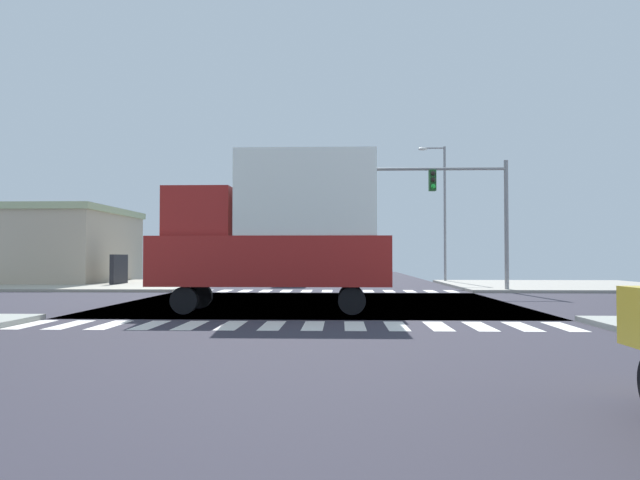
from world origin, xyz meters
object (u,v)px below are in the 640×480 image
at_px(pickup_crossing_2, 299,262).
at_px(bank_building, 36,246).
at_px(sedan_farside_1, 291,266).
at_px(sedan_outer_3, 313,262).
at_px(traffic_signal_mast, 441,194).
at_px(suv_queued_1, 250,261).
at_px(box_truck_middle_1, 279,228).
at_px(pickup_nearside_1, 270,261).
at_px(street_lamp, 441,202).

bearing_deg(pickup_crossing_2, bank_building, 15.00).
height_order(sedan_farside_1, sedan_outer_3, same).
xyz_separation_m(traffic_signal_mast, suv_queued_1, (-10.69, 9.96, -3.28)).
relative_size(traffic_signal_mast, pickup_crossing_2, 1.54).
relative_size(bank_building, box_truck_middle_1, 1.70).
relative_size(traffic_signal_mast, sedan_outer_3, 1.83).
bearing_deg(sedan_outer_3, pickup_nearside_1, 77.11).
distance_m(sedan_farside_1, box_truck_middle_1, 16.54).
bearing_deg(box_truck_middle_1, bank_building, 42.58).
bearing_deg(bank_building, sedan_outer_3, 57.10).
relative_size(suv_queued_1, box_truck_middle_1, 0.64).
distance_m(pickup_nearside_1, pickup_crossing_2, 8.41).
xyz_separation_m(traffic_signal_mast, sedan_farside_1, (-7.69, 6.17, -3.56)).
height_order(traffic_signal_mast, pickup_nearside_1, traffic_signal_mast).
bearing_deg(traffic_signal_mast, sedan_farside_1, 141.26).
bearing_deg(suv_queued_1, box_truck_middle_1, 101.22).
xyz_separation_m(box_truck_middle_1, sedan_outer_3, (-1.01, 44.34, -1.45)).
distance_m(sedan_farside_1, pickup_crossing_2, 6.92).
height_order(pickup_nearside_1, sedan_farside_1, pickup_nearside_1).
distance_m(street_lamp, sedan_outer_3, 26.10).
xyz_separation_m(traffic_signal_mast, bank_building, (-24.10, 8.69, -2.30)).
xyz_separation_m(suv_queued_1, box_truck_middle_1, (4.01, -20.24, 1.17)).
height_order(pickup_nearside_1, suv_queued_1, pickup_nearside_1).
distance_m(pickup_nearside_1, suv_queued_1, 10.99).
bearing_deg(bank_building, sedan_farside_1, -8.73).
xyz_separation_m(pickup_crossing_2, sedan_outer_3, (0.00, 20.97, -0.17)).
xyz_separation_m(sedan_farside_1, box_truck_middle_1, (1.01, -16.45, 1.45)).
bearing_deg(pickup_nearside_1, pickup_crossing_2, 110.89).
bearing_deg(suv_queued_1, street_lamp, -179.53).
height_order(traffic_signal_mast, suv_queued_1, traffic_signal_mast).
bearing_deg(pickup_crossing_2, pickup_nearside_1, -69.11).
bearing_deg(traffic_signal_mast, suv_queued_1, 137.02).
relative_size(sedan_farside_1, suv_queued_1, 0.93).
relative_size(pickup_nearside_1, pickup_crossing_2, 1.00).
bearing_deg(pickup_nearside_1, traffic_signal_mast, 117.03).
relative_size(street_lamp, sedan_farside_1, 2.05).
xyz_separation_m(pickup_crossing_2, box_truck_middle_1, (1.01, -23.37, 1.27)).
xyz_separation_m(sedan_farside_1, sedan_outer_3, (0.00, 27.89, 0.00)).
xyz_separation_m(traffic_signal_mast, sedan_outer_3, (-7.69, 34.06, -3.56)).
height_order(traffic_signal_mast, bank_building, traffic_signal_mast).
bearing_deg(traffic_signal_mast, sedan_outer_3, 102.72).
relative_size(bank_building, sedan_outer_3, 2.85).
xyz_separation_m(suv_queued_1, sedan_outer_3, (3.00, 24.10, -0.28)).
relative_size(pickup_nearside_1, suv_queued_1, 1.11).
bearing_deg(pickup_crossing_2, traffic_signal_mast, 120.43).
relative_size(bank_building, pickup_nearside_1, 2.40).
xyz_separation_m(street_lamp, bank_building, (-25.81, -1.37, -2.82)).
distance_m(street_lamp, pickup_crossing_2, 10.62).
bearing_deg(traffic_signal_mast, box_truck_middle_1, -122.98).
bearing_deg(bank_building, street_lamp, 3.04).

